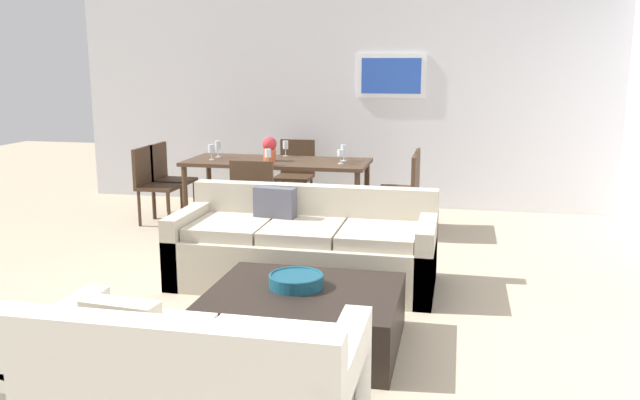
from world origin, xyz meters
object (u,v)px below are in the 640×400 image
object	(u,v)px
loveseat_white	(189,391)
dining_chair_right_far	(406,184)
wine_glass_foot	(268,154)
wine_glass_left_far	(218,146)
wine_glass_left_near	(211,149)
wine_glass_right_near	(341,154)
wine_glass_right_far	(344,150)
dining_table	(277,166)
centerpiece_vase	(270,148)
dining_chair_foot	(255,196)
sofa_beige	(305,249)
coffee_table	(304,318)
decorative_bowl	(296,280)
wine_glass_head	(286,145)
dining_chair_left_near	(153,180)
dining_chair_right_near	(403,190)
dining_chair_left_far	(167,175)
dining_chair_head	(295,170)

from	to	relation	value
loveseat_white	dining_chair_right_far	xyz separation A→B (m)	(0.65, 4.57, 0.21)
dining_chair_right_far	wine_glass_foot	bearing A→B (deg)	-158.93
wine_glass_left_far	wine_glass_left_near	size ratio (longest dim) A/B	1.11
dining_chair_right_far	wine_glass_right_near	distance (m)	0.83
wine_glass_right_far	wine_glass_foot	xyz separation A→B (m)	(-0.74, -0.47, -0.00)
dining_table	centerpiece_vase	size ratio (longest dim) A/B	7.60
dining_chair_foot	sofa_beige	bearing A→B (deg)	-54.48
coffee_table	wine_glass_foot	size ratio (longest dim) A/B	6.98
decorative_bowl	wine_glass_head	world-z (taller)	wine_glass_head
dining_chair_left_near	wine_glass_left_near	bearing A→B (deg)	7.04
loveseat_white	wine_glass_foot	distance (m)	4.13
loveseat_white	dining_chair_right_near	distance (m)	4.24
wine_glass_right_near	wine_glass_left_near	bearing A→B (deg)	180.00
dining_table	wine_glass_left_near	world-z (taller)	wine_glass_left_near
dining_table	wine_glass_left_near	xyz separation A→B (m)	(-0.74, -0.10, 0.19)
sofa_beige	dining_chair_foot	distance (m)	1.33
dining_chair_right_far	centerpiece_vase	distance (m)	1.57
sofa_beige	dining_chair_left_near	world-z (taller)	dining_chair_left_near
loveseat_white	coffee_table	world-z (taller)	loveseat_white
decorative_bowl	dining_table	xyz separation A→B (m)	(-0.99, 3.07, 0.25)
loveseat_white	wine_glass_left_far	size ratio (longest dim) A/B	8.41
dining_table	wine_glass_left_near	bearing A→B (deg)	-171.97
dining_chair_right_near	centerpiece_vase	size ratio (longest dim) A/B	3.26
dining_chair_left_far	wine_glass_left_far	size ratio (longest dim) A/B	4.58
loveseat_white	wine_glass_right_near	bearing A→B (deg)	90.58
dining_chair_head	dining_chair_right_near	distance (m)	1.76
decorative_bowl	dining_chair_foot	distance (m)	2.45
dining_table	wine_glass_left_near	distance (m)	0.77
loveseat_white	wine_glass_right_near	xyz separation A→B (m)	(-0.04, 4.27, 0.57)
loveseat_white	wine_glass_left_near	bearing A→B (deg)	109.64
dining_chair_right_far	dining_chair_foot	world-z (taller)	same
dining_chair_left_far	wine_glass_head	distance (m)	1.49
dining_chair_right_near	wine_glass_foot	bearing A→B (deg)	-173.15
dining_chair_head	dining_chair_right_near	world-z (taller)	same
wine_glass_left_near	wine_glass_head	bearing A→B (deg)	32.22
coffee_table	dining_chair_left_near	xyz separation A→B (m)	(-2.49, 2.93, 0.31)
dining_table	dining_chair_head	xyz separation A→B (m)	(0.00, 0.83, -0.18)
decorative_bowl	wine_glass_foot	bearing A→B (deg)	110.02
sofa_beige	wine_glass_right_far	bearing A→B (deg)	90.64
wine_glass_right_far	wine_glass_head	bearing A→B (deg)	160.81
dining_chair_right_far	dining_chair_left_near	xyz separation A→B (m)	(-2.87, -0.38, 0.00)
dining_chair_right_far	dining_chair_left_far	world-z (taller)	same
decorative_bowl	dining_chair_right_near	bearing A→B (deg)	81.19
coffee_table	wine_glass_head	size ratio (longest dim) A/B	6.82
dining_chair_left_far	dining_chair_foot	world-z (taller)	same
centerpiece_vase	dining_chair_left_far	bearing A→B (deg)	169.88
loveseat_white	dining_chair_right_far	distance (m)	4.62
sofa_beige	dining_table	distance (m)	2.08
decorative_bowl	wine_glass_left_far	bearing A→B (deg)	118.55
loveseat_white	dining_chair_right_near	world-z (taller)	dining_chair_right_near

